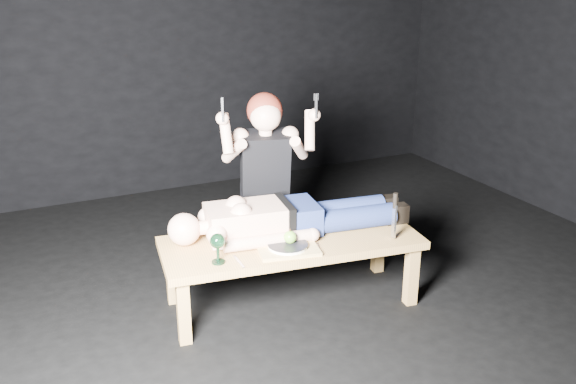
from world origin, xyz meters
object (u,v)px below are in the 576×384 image
object	(u,v)px
serving_tray	(288,249)
goblet	(218,248)
carving_knife	(394,216)
table	(291,271)
lying_man	(293,213)
kneeling_woman	(264,179)

from	to	relation	value
serving_tray	goblet	xyz separation A→B (m)	(-0.43, 0.02, 0.08)
carving_knife	serving_tray	bearing A→B (deg)	176.46
table	carving_knife	size ratio (longest dim) A/B	5.29
serving_tray	carving_knife	size ratio (longest dim) A/B	1.17
goblet	carving_knife	world-z (taller)	carving_knife
table	serving_tray	xyz separation A→B (m)	(-0.09, -0.14, 0.24)
lying_man	serving_tray	bearing A→B (deg)	-114.19
lying_man	serving_tray	xyz separation A→B (m)	(-0.15, -0.25, -0.12)
table	goblet	size ratio (longest dim) A/B	8.87
table	carving_knife	bearing A→B (deg)	-17.07
table	kneeling_woman	size ratio (longest dim) A/B	1.22
goblet	carving_knife	size ratio (longest dim) A/B	0.60
serving_tray	carving_knife	bearing A→B (deg)	-11.03
lying_man	kneeling_woman	xyz separation A→B (m)	(-0.01, 0.45, 0.09)
kneeling_woman	serving_tray	xyz separation A→B (m)	(-0.15, -0.70, -0.20)
kneeling_woman	carving_knife	world-z (taller)	kneeling_woman
table	lying_man	distance (m)	0.38
table	goblet	distance (m)	0.62
kneeling_woman	goblet	bearing A→B (deg)	-114.57
carving_knife	lying_man	bearing A→B (deg)	151.33
lying_man	carving_knife	size ratio (longest dim) A/B	5.18
lying_man	carving_knife	bearing A→B (deg)	-28.67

